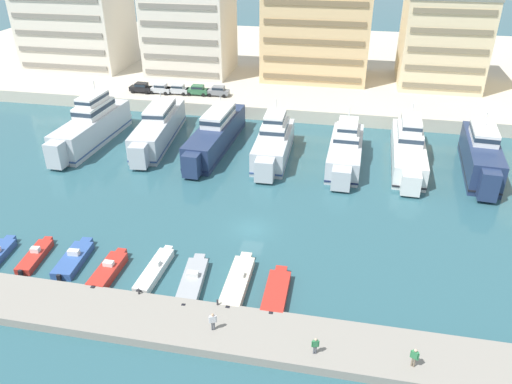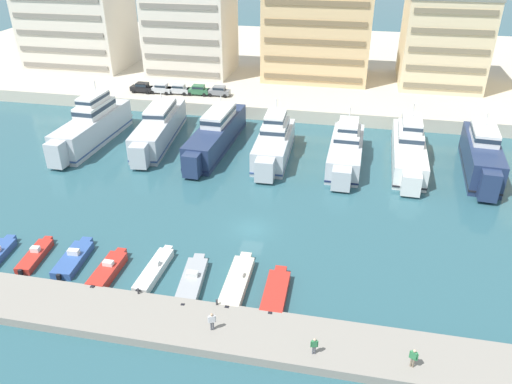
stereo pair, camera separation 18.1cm
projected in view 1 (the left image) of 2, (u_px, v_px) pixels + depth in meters
The scene contains 31 objects.
ground_plane at pixel (251, 229), 55.82m from camera, with size 400.00×400.00×0.00m, color #2D5B66.
quay_promenade at pixel (313, 64), 114.23m from camera, with size 180.00×70.00×2.21m, color beige.
pier_dock at pixel (212, 329), 41.80m from camera, with size 120.00×5.52×0.84m, color gray.
yacht_silver_far_left at pixel (91, 126), 75.95m from camera, with size 4.90×20.40×9.03m.
yacht_silver_left at pixel (158, 128), 76.71m from camera, with size 6.03×21.39×7.08m.
yacht_navy_mid_left at pixel (216, 134), 74.45m from camera, with size 4.83×22.05×7.22m.
yacht_silver_center_left at pixel (273, 143), 71.53m from camera, with size 4.79×17.08×8.06m.
yacht_silver_center at pixel (346, 149), 69.85m from camera, with size 4.73×17.71×7.56m.
yacht_white_center_right at pixel (408, 148), 70.09m from camera, with size 4.78×20.78×7.87m.
yacht_navy_mid_right at pixel (481, 155), 67.27m from camera, with size 5.14×18.50×7.69m.
motorboat_red_left at pixel (35, 256), 50.84m from camera, with size 2.10×6.26×1.24m.
motorboat_blue_mid_left at pixel (74, 259), 50.35m from camera, with size 2.46×6.79×1.34m.
motorboat_red_center_left at pixel (108, 270), 48.62m from camera, with size 1.82×6.43×1.37m.
motorboat_white_center at pixel (155, 270), 48.72m from camera, with size 1.77×7.58×1.27m.
motorboat_grey_center_right at pixel (192, 281), 47.27m from camera, with size 2.68×7.94×1.28m.
motorboat_cream_mid_right at pixel (238, 281), 47.19m from camera, with size 2.08×8.47×1.25m.
motorboat_red_right at pixel (276, 292), 45.90m from camera, with size 2.12×6.98×0.87m.
car_black_far_left at pixel (141, 87), 91.59m from camera, with size 4.14×2.00×1.80m.
car_silver_left at pixel (160, 88), 91.10m from camera, with size 4.13×1.98×1.80m.
car_silver_mid_left at pixel (178, 89), 90.75m from camera, with size 4.13×1.98×1.80m.
car_green_center_left at pixel (197, 90), 90.32m from camera, with size 4.14×2.00×1.80m.
car_grey_center at pixel (218, 91), 89.82m from camera, with size 4.10×1.93×1.80m.
apartment_block_far_left at pixel (75, 17), 104.10m from camera, with size 20.90×14.99×21.92m.
apartment_block_left at pixel (190, 24), 99.62m from camera, with size 16.64×13.72×20.98m.
apartment_block_mid_left at pixel (317, 32), 97.39m from camera, with size 20.56×14.99×19.18m.
apartment_block_center_left at pixel (442, 39), 93.56m from camera, with size 15.06×16.41×18.51m.
pedestrian_near_edge at pixel (315, 345), 38.45m from camera, with size 0.60×0.32×1.59m.
pedestrian_mid_deck at pixel (213, 320), 40.64m from camera, with size 0.62×0.41×1.74m.
pedestrian_far_side at pixel (414, 356), 37.30m from camera, with size 0.63×0.42×1.76m.
bollard_west at pixel (139, 291), 44.88m from camera, with size 0.20×0.20×0.61m.
bollard_west_mid at pixel (217, 302), 43.62m from camera, with size 0.20×0.20×0.61m.
Camera 1 is at (9.71, -45.77, 30.73)m, focal length 35.00 mm.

